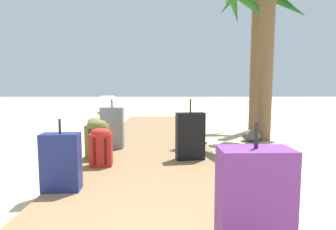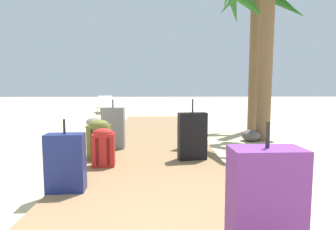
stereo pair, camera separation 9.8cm
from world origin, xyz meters
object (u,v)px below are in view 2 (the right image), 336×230
(backpack_red, at_px, (104,146))
(palm_tree_near_right, at_px, (264,8))
(lounge_chair, at_px, (104,106))
(suitcase_navy, at_px, (66,163))
(suitcase_grey, at_px, (113,128))
(palm_tree_far_right, at_px, (257,3))
(backpack_olive, at_px, (99,138))
(suitcase_purple, at_px, (265,204))
(suitcase_black, at_px, (192,136))

(backpack_red, height_order, palm_tree_near_right, palm_tree_near_right)
(backpack_red, distance_m, lounge_chair, 8.88)
(suitcase_navy, distance_m, suitcase_grey, 1.99)
(palm_tree_far_right, bearing_deg, palm_tree_near_right, -102.20)
(suitcase_navy, height_order, suitcase_grey, suitcase_grey)
(backpack_olive, xyz_separation_m, lounge_chair, (-1.60, 8.29, -0.06))
(palm_tree_near_right, bearing_deg, suitcase_navy, -135.99)
(palm_tree_near_right, bearing_deg, backpack_red, -143.74)
(suitcase_grey, bearing_deg, suitcase_purple, -65.08)
(suitcase_black, relative_size, backpack_olive, 1.53)
(suitcase_navy, relative_size, palm_tree_far_right, 0.18)
(backpack_red, bearing_deg, palm_tree_near_right, 36.26)
(suitcase_black, bearing_deg, suitcase_navy, -140.27)
(lounge_chair, bearing_deg, palm_tree_near_right, -54.28)
(palm_tree_near_right, bearing_deg, suitcase_black, -132.81)
(suitcase_navy, distance_m, backpack_olive, 1.31)
(suitcase_navy, bearing_deg, palm_tree_far_right, 51.28)
(suitcase_grey, bearing_deg, lounge_chair, 102.56)
(backpack_red, distance_m, palm_tree_near_right, 4.41)
(suitcase_navy, relative_size, lounge_chair, 0.45)
(backpack_red, bearing_deg, palm_tree_far_right, 46.44)
(backpack_olive, bearing_deg, suitcase_grey, 81.62)
(suitcase_purple, bearing_deg, suitcase_navy, 144.31)
(suitcase_purple, bearing_deg, backpack_olive, 122.33)
(suitcase_navy, bearing_deg, palm_tree_near_right, 44.01)
(backpack_red, height_order, palm_tree_far_right, palm_tree_far_right)
(suitcase_purple, height_order, lounge_chair, suitcase_purple)
(suitcase_black, bearing_deg, palm_tree_far_right, 57.19)
(suitcase_purple, distance_m, lounge_chair, 11.20)
(palm_tree_far_right, bearing_deg, suitcase_navy, -128.72)
(suitcase_navy, xyz_separation_m, backpack_red, (0.20, 0.88, -0.03))
(palm_tree_far_right, bearing_deg, suitcase_grey, -145.02)
(backpack_red, xyz_separation_m, lounge_chair, (-1.75, 8.71, -0.02))
(suitcase_navy, distance_m, palm_tree_far_right, 6.19)
(palm_tree_far_right, relative_size, lounge_chair, 2.48)
(suitcase_grey, height_order, palm_tree_far_right, palm_tree_far_right)
(backpack_red, bearing_deg, lounge_chair, 101.35)
(suitcase_black, relative_size, palm_tree_far_right, 0.22)
(suitcase_grey, xyz_separation_m, backpack_red, (0.05, -1.10, -0.09))
(suitcase_purple, xyz_separation_m, backpack_red, (-1.40, 2.04, -0.08))
(suitcase_grey, bearing_deg, palm_tree_near_right, 19.61)
(suitcase_purple, height_order, palm_tree_near_right, palm_tree_near_right)
(suitcase_grey, relative_size, backpack_red, 1.65)
(palm_tree_near_right, bearing_deg, lounge_chair, 125.72)
(suitcase_grey, bearing_deg, backpack_olive, -98.38)
(suitcase_purple, relative_size, backpack_olive, 1.47)
(backpack_olive, bearing_deg, suitcase_black, -4.32)
(backpack_red, bearing_deg, suitcase_purple, -55.43)
(palm_tree_near_right, height_order, palm_tree_far_right, palm_tree_far_right)
(suitcase_navy, bearing_deg, backpack_olive, 87.77)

